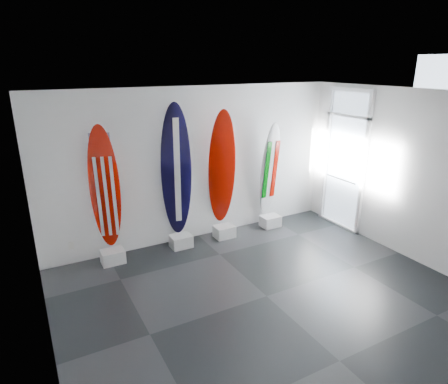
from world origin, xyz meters
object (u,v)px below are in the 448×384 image
surfboard_navy (176,171)px  surfboard_swiss (222,169)px  surfboard_usa (105,189)px  surfboard_italy (270,170)px

surfboard_navy → surfboard_swiss: size_ratio=1.05×
surfboard_navy → surfboard_swiss: bearing=11.7°
surfboard_usa → surfboard_italy: (3.40, 0.00, -0.10)m
surfboard_swiss → surfboard_usa: bearing=-163.0°
surfboard_usa → surfboard_swiss: bearing=16.9°
surfboard_swiss → surfboard_italy: bearing=17.0°
surfboard_navy → surfboard_italy: (2.09, 0.00, -0.25)m
surfboard_navy → surfboard_italy: size_ratio=1.23×
surfboard_usa → surfboard_swiss: surfboard_swiss is taller
surfboard_usa → surfboard_navy: surfboard_navy is taller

